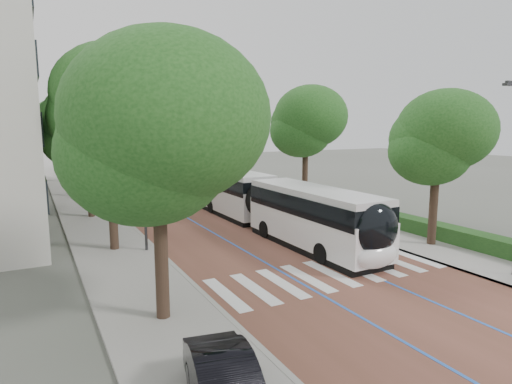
% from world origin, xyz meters
% --- Properties ---
extents(ground, '(160.00, 160.00, 0.00)m').
position_xyz_m(ground, '(0.00, 0.00, 0.00)').
color(ground, '#51544C').
rests_on(ground, ground).
extents(road, '(11.00, 140.00, 0.02)m').
position_xyz_m(road, '(0.00, 40.00, 0.01)').
color(road, brown).
rests_on(road, ground).
extents(sidewalk_left, '(4.00, 140.00, 0.12)m').
position_xyz_m(sidewalk_left, '(-7.50, 40.00, 0.06)').
color(sidewalk_left, gray).
rests_on(sidewalk_left, ground).
extents(sidewalk_right, '(4.00, 140.00, 0.12)m').
position_xyz_m(sidewalk_right, '(7.50, 40.00, 0.06)').
color(sidewalk_right, gray).
rests_on(sidewalk_right, ground).
extents(kerb_left, '(0.20, 140.00, 0.14)m').
position_xyz_m(kerb_left, '(-5.60, 40.00, 0.06)').
color(kerb_left, gray).
rests_on(kerb_left, ground).
extents(kerb_right, '(0.20, 140.00, 0.14)m').
position_xyz_m(kerb_right, '(5.60, 40.00, 0.06)').
color(kerb_right, gray).
rests_on(kerb_right, ground).
extents(zebra_crossing, '(10.55, 3.60, 0.01)m').
position_xyz_m(zebra_crossing, '(0.20, 1.00, 0.03)').
color(zebra_crossing, silver).
rests_on(zebra_crossing, ground).
extents(lane_line_left, '(0.12, 126.00, 0.01)m').
position_xyz_m(lane_line_left, '(-1.60, 40.00, 0.02)').
color(lane_line_left, blue).
rests_on(lane_line_left, road).
extents(lane_line_right, '(0.12, 126.00, 0.01)m').
position_xyz_m(lane_line_right, '(1.60, 40.00, 0.02)').
color(lane_line_right, blue).
rests_on(lane_line_right, road).
extents(hedge, '(1.20, 14.00, 0.80)m').
position_xyz_m(hedge, '(9.10, 0.00, 0.52)').
color(hedge, '#153C16').
rests_on(hedge, sidewalk_right).
extents(streetlight_far, '(1.82, 0.20, 8.00)m').
position_xyz_m(streetlight_far, '(6.62, 22.00, 4.82)').
color(streetlight_far, '#2C2C2E').
rests_on(streetlight_far, sidewalk_right).
extents(lamp_post_left, '(0.14, 0.14, 8.00)m').
position_xyz_m(lamp_post_left, '(-6.10, 8.00, 4.12)').
color(lamp_post_left, '#2C2C2E').
rests_on(lamp_post_left, sidewalk_left).
extents(trees_left, '(6.37, 61.29, 9.81)m').
position_xyz_m(trees_left, '(-7.50, 24.60, 6.55)').
color(trees_left, black).
rests_on(trees_left, ground).
extents(trees_right, '(5.95, 47.24, 8.87)m').
position_xyz_m(trees_right, '(7.70, 23.65, 5.92)').
color(trees_right, black).
rests_on(trees_right, ground).
extents(lead_bus, '(2.67, 18.42, 3.20)m').
position_xyz_m(lead_bus, '(1.78, 8.42, 1.63)').
color(lead_bus, black).
rests_on(lead_bus, ground).
extents(bus_queued_0, '(3.03, 12.49, 3.20)m').
position_xyz_m(bus_queued_0, '(1.76, 23.86, 1.62)').
color(bus_queued_0, white).
rests_on(bus_queued_0, ground).
extents(bus_queued_1, '(3.24, 12.52, 3.20)m').
position_xyz_m(bus_queued_1, '(2.29, 38.45, 1.62)').
color(bus_queued_1, white).
rests_on(bus_queued_1, ground).
extents(bus_queued_2, '(3.20, 12.52, 3.20)m').
position_xyz_m(bus_queued_2, '(1.38, 51.22, 1.62)').
color(bus_queued_2, white).
rests_on(bus_queued_2, ground).
extents(bus_queued_3, '(3.20, 12.52, 3.20)m').
position_xyz_m(bus_queued_3, '(2.06, 64.82, 1.62)').
color(bus_queued_3, white).
rests_on(bus_queued_3, ground).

